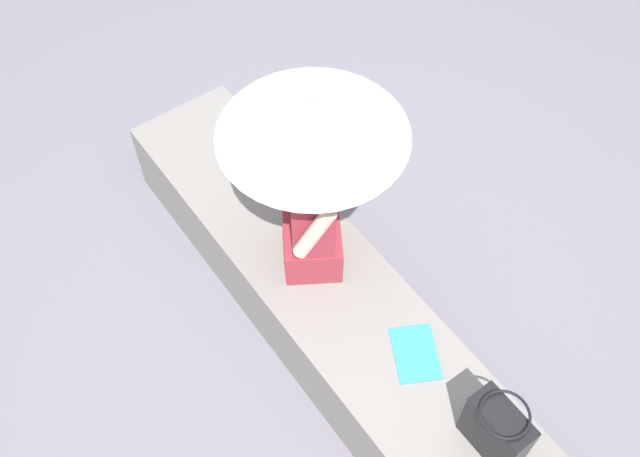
{
  "coord_description": "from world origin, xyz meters",
  "views": [
    {
      "loc": [
        -1.49,
        1.14,
        3.56
      ],
      "look_at": [
        0.09,
        -0.02,
        0.82
      ],
      "focal_mm": 40.73,
      "sensor_mm": 36.0,
      "label": 1
    }
  ],
  "objects_px": {
    "magazine": "(416,354)",
    "parasol": "(313,119)",
    "person_seated": "(312,210)",
    "handbag_black": "(497,429)"
  },
  "relations": [
    {
      "from": "parasol",
      "to": "handbag_black",
      "type": "bearing_deg",
      "value": -179.42
    },
    {
      "from": "person_seated",
      "to": "parasol",
      "type": "bearing_deg",
      "value": -46.08
    },
    {
      "from": "person_seated",
      "to": "handbag_black",
      "type": "distance_m",
      "value": 1.26
    },
    {
      "from": "parasol",
      "to": "magazine",
      "type": "bearing_deg",
      "value": -177.71
    },
    {
      "from": "parasol",
      "to": "handbag_black",
      "type": "xyz_separation_m",
      "value": [
        -1.27,
        -0.01,
        -0.77
      ]
    },
    {
      "from": "parasol",
      "to": "magazine",
      "type": "relative_size",
      "value": 3.79
    },
    {
      "from": "person_seated",
      "to": "parasol",
      "type": "relative_size",
      "value": 0.85
    },
    {
      "from": "magazine",
      "to": "parasol",
      "type": "bearing_deg",
      "value": 30.7
    },
    {
      "from": "magazine",
      "to": "handbag_black",
      "type": "bearing_deg",
      "value": -153.59
    },
    {
      "from": "handbag_black",
      "to": "parasol",
      "type": "bearing_deg",
      "value": 0.58
    }
  ]
}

